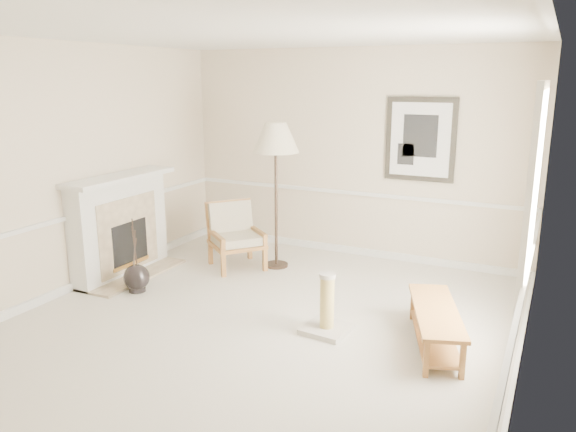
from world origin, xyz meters
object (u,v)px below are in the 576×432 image
object	(u,v)px
armchair	(234,232)
scratching_post	(327,314)
bench	(435,321)
floor_vase	(137,278)
floor_lamp	(276,142)

from	to	relation	value
armchair	scratching_post	size ratio (longest dim) A/B	1.53
bench	armchair	bearing A→B (deg)	157.86
floor_vase	floor_lamp	xyz separation A→B (m)	(1.07, 1.56, 1.52)
floor_vase	floor_lamp	distance (m)	2.43
floor_vase	scratching_post	xyz separation A→B (m)	(2.46, -0.02, 0.03)
bench	scratching_post	distance (m)	1.05
floor_vase	scratching_post	distance (m)	2.46
floor_vase	bench	distance (m)	3.50
floor_lamp	bench	xyz separation A→B (m)	(2.42, -1.41, -1.44)
armchair	floor_lamp	distance (m)	1.35
floor_vase	bench	world-z (taller)	floor_vase
armchair	scratching_post	world-z (taller)	armchair
floor_vase	bench	xyz separation A→B (m)	(3.49, 0.15, 0.08)
floor_vase	floor_lamp	bearing A→B (deg)	55.42
bench	scratching_post	size ratio (longest dim) A/B	2.20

